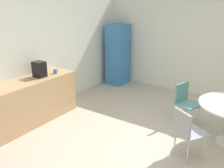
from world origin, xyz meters
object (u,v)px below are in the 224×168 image
at_px(chair_teal, 185,99).
at_px(locker_cabinet, 118,55).
at_px(mug_white, 55,71).
at_px(coffee_maker, 39,69).
at_px(chair_gray, 186,129).

bearing_deg(chair_teal, locker_cabinet, 61.32).
bearing_deg(mug_white, locker_cabinet, -0.29).
relative_size(mug_white, coffee_maker, 0.40).
xyz_separation_m(chair_gray, mug_white, (0.09, 2.92, 0.43)).
relative_size(chair_gray, mug_white, 6.43).
relative_size(chair_teal, coffee_maker, 2.59).
distance_m(locker_cabinet, chair_gray, 3.87).
bearing_deg(chair_teal, coffee_maker, 119.00).
height_order(locker_cabinet, chair_teal, locker_cabinet).
bearing_deg(locker_cabinet, chair_gray, -131.22).
bearing_deg(chair_gray, coffee_maker, 94.87).
xyz_separation_m(chair_teal, mug_white, (-1.09, 2.50, 0.43)).
height_order(chair_gray, mug_white, mug_white).
bearing_deg(locker_cabinet, chair_teal, -118.68).
height_order(locker_cabinet, mug_white, locker_cabinet).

